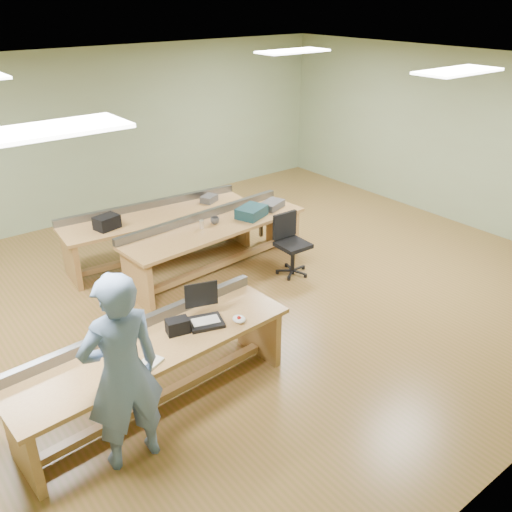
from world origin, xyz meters
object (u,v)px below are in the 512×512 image
at_px(workbench_back, 159,226).
at_px(mug, 215,220).
at_px(laptop_base, 206,322).
at_px(parts_bin_teal, 251,212).
at_px(parts_bin_grey, 272,205).
at_px(workbench_mid, 215,237).
at_px(drinks_can, 202,225).
at_px(workbench_front, 154,360).
at_px(task_chair, 291,252).
at_px(person, 122,373).
at_px(camera_bag, 178,326).

bearing_deg(workbench_back, mug, -55.16).
relative_size(laptop_base, parts_bin_teal, 0.78).
xyz_separation_m(parts_bin_grey, mug, (-1.07, 0.03, -0.00)).
bearing_deg(workbench_mid, drinks_can, 175.04).
height_order(workbench_front, mug, workbench_front).
distance_m(laptop_base, task_chair, 2.79).
bearing_deg(workbench_front, person, -140.71).
relative_size(camera_bag, mug, 1.72).
relative_size(workbench_back, camera_bag, 13.47).
height_order(workbench_front, parts_bin_grey, workbench_front).
bearing_deg(workbench_back, task_chair, -46.09).
relative_size(workbench_front, person, 1.55).
xyz_separation_m(person, laptop_base, (1.13, 0.46, -0.18)).
height_order(workbench_mid, mug, workbench_mid).
xyz_separation_m(workbench_front, camera_bag, (0.30, 0.01, 0.27)).
bearing_deg(workbench_front, mug, 40.93).
distance_m(workbench_back, laptop_base, 3.22).
height_order(camera_bag, task_chair, task_chair).
distance_m(workbench_back, parts_bin_grey, 1.81).
distance_m(workbench_mid, laptop_base, 2.64).
distance_m(workbench_back, task_chair, 2.11).
distance_m(laptop_base, parts_bin_grey, 3.40).
distance_m(workbench_back, camera_bag, 3.30).
height_order(mug, drinks_can, drinks_can).
height_order(workbench_front, drinks_can, drinks_can).
bearing_deg(task_chair, laptop_base, -148.57).
height_order(workbench_back, laptop_base, workbench_back).
height_order(workbench_back, person, person).
xyz_separation_m(parts_bin_teal, mug, (-0.59, 0.11, -0.03)).
xyz_separation_m(task_chair, parts_bin_grey, (0.26, 0.76, 0.47)).
bearing_deg(task_chair, workbench_mid, 140.03).
bearing_deg(parts_bin_grey, mug, 178.66).
xyz_separation_m(workbench_front, parts_bin_teal, (2.77, 2.01, 0.27)).
bearing_deg(workbench_mid, parts_bin_teal, -11.59).
relative_size(parts_bin_teal, mug, 3.42).
bearing_deg(parts_bin_grey, workbench_back, 150.31).
distance_m(camera_bag, drinks_can, 2.65).
distance_m(task_chair, parts_bin_teal, 0.86).
height_order(workbench_back, drinks_can, drinks_can).
relative_size(workbench_mid, camera_bag, 13.24).
relative_size(camera_bag, drinks_can, 1.82).
bearing_deg(laptop_base, workbench_mid, 72.05).
relative_size(camera_bag, parts_bin_grey, 0.57).
relative_size(workbench_mid, workbench_back, 0.98).
xyz_separation_m(task_chair, parts_bin_teal, (-0.22, 0.67, 0.49)).
height_order(workbench_back, parts_bin_teal, parts_bin_teal).
bearing_deg(laptop_base, parts_bin_teal, 61.42).
bearing_deg(drinks_can, parts_bin_teal, -5.59).
height_order(workbench_mid, laptop_base, workbench_mid).
distance_m(person, mug, 3.77).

